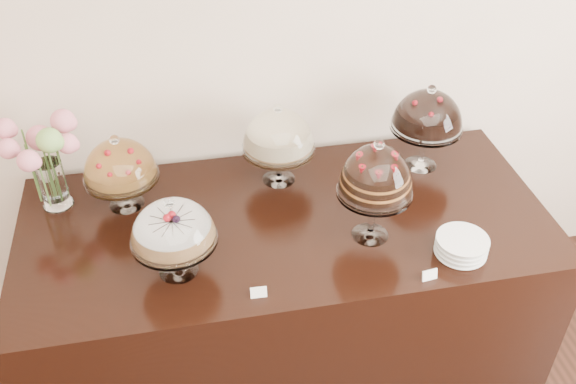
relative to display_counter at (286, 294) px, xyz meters
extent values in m
cube|color=beige|center=(0.18, 0.55, 1.05)|extent=(5.00, 0.04, 3.00)
cube|color=black|center=(0.00, 0.00, 0.00)|extent=(2.20, 1.00, 0.90)
cone|color=white|center=(-0.46, -0.22, 0.46)|extent=(0.15, 0.15, 0.02)
cylinder|color=white|center=(-0.46, -0.22, 0.54)|extent=(0.03, 0.03, 0.13)
cylinder|color=white|center=(-0.46, -0.22, 0.61)|extent=(0.32, 0.32, 0.01)
cylinder|color=#B3834F|center=(-0.46, -0.22, 0.64)|extent=(0.27, 0.27, 0.06)
sphere|color=red|center=(-0.38, -0.20, 0.68)|extent=(0.02, 0.02, 0.02)
sphere|color=red|center=(-0.51, -0.17, 0.68)|extent=(0.02, 0.02, 0.02)
sphere|color=red|center=(-0.47, -0.29, 0.68)|extent=(0.02, 0.02, 0.02)
sphere|color=white|center=(-0.46, -0.22, 0.78)|extent=(0.04, 0.04, 0.04)
cone|color=white|center=(0.32, -0.16, 0.46)|extent=(0.15, 0.15, 0.02)
cylinder|color=white|center=(0.32, -0.16, 0.57)|extent=(0.03, 0.03, 0.19)
cylinder|color=white|center=(0.32, -0.16, 0.67)|extent=(0.29, 0.29, 0.01)
cylinder|color=black|center=(0.32, -0.16, 0.73)|extent=(0.21, 0.21, 0.10)
sphere|color=red|center=(0.37, -0.14, 0.79)|extent=(0.02, 0.02, 0.02)
sphere|color=red|center=(0.33, -0.10, 0.79)|extent=(0.02, 0.02, 0.02)
sphere|color=red|center=(0.27, -0.12, 0.79)|extent=(0.02, 0.02, 0.02)
sphere|color=red|center=(0.26, -0.18, 0.79)|extent=(0.02, 0.02, 0.02)
sphere|color=red|center=(0.30, -0.22, 0.79)|extent=(0.02, 0.02, 0.02)
sphere|color=red|center=(0.36, -0.20, 0.79)|extent=(0.02, 0.02, 0.02)
sphere|color=white|center=(0.32, -0.16, 0.89)|extent=(0.04, 0.04, 0.04)
cone|color=white|center=(0.02, 0.28, 0.46)|extent=(0.15, 0.15, 0.02)
cylinder|color=white|center=(0.02, 0.28, 0.54)|extent=(0.03, 0.03, 0.13)
cylinder|color=white|center=(0.02, 0.28, 0.62)|extent=(0.32, 0.32, 0.01)
cylinder|color=#F7E6BF|center=(0.02, 0.28, 0.66)|extent=(0.26, 0.26, 0.08)
sphere|color=white|center=(0.02, 0.28, 0.82)|extent=(0.04, 0.04, 0.04)
cone|color=white|center=(0.69, 0.27, 0.46)|extent=(0.15, 0.15, 0.02)
cylinder|color=white|center=(0.69, 0.27, 0.56)|extent=(0.03, 0.03, 0.17)
cylinder|color=white|center=(0.69, 0.27, 0.66)|extent=(0.32, 0.32, 0.01)
cylinder|color=black|center=(0.69, 0.27, 0.70)|extent=(0.26, 0.26, 0.07)
sphere|color=red|center=(0.76, 0.29, 0.75)|extent=(0.02, 0.02, 0.02)
sphere|color=red|center=(0.64, 0.31, 0.75)|extent=(0.02, 0.02, 0.02)
sphere|color=red|center=(0.67, 0.20, 0.75)|extent=(0.02, 0.02, 0.02)
sphere|color=white|center=(0.69, 0.27, 0.84)|extent=(0.04, 0.04, 0.04)
cone|color=white|center=(-0.65, 0.23, 0.46)|extent=(0.15, 0.15, 0.02)
cylinder|color=white|center=(-0.65, 0.23, 0.53)|extent=(0.03, 0.03, 0.11)
cylinder|color=white|center=(-0.65, 0.23, 0.60)|extent=(0.31, 0.31, 0.01)
cylinder|color=#B07733|center=(-0.65, 0.23, 0.62)|extent=(0.25, 0.25, 0.04)
sphere|color=red|center=(-0.58, 0.25, 0.65)|extent=(0.02, 0.02, 0.02)
sphere|color=red|center=(-0.63, 0.30, 0.65)|extent=(0.02, 0.02, 0.02)
sphere|color=red|center=(-0.70, 0.28, 0.65)|extent=(0.02, 0.02, 0.02)
sphere|color=red|center=(-0.72, 0.21, 0.65)|extent=(0.02, 0.02, 0.02)
sphere|color=red|center=(-0.66, 0.16, 0.65)|extent=(0.02, 0.02, 0.02)
sphere|color=red|center=(-0.60, 0.18, 0.65)|extent=(0.02, 0.02, 0.02)
sphere|color=white|center=(-0.65, 0.23, 0.78)|extent=(0.04, 0.04, 0.04)
cylinder|color=white|center=(-0.94, 0.29, 0.56)|extent=(0.11, 0.11, 0.22)
cylinder|color=#476B2D|center=(-0.89, 0.28, 0.62)|extent=(0.01, 0.01, 0.27)
sphere|color=pink|center=(-0.84, 0.27, 0.76)|extent=(0.08, 0.08, 0.08)
cylinder|color=#476B2D|center=(-0.89, 0.33, 0.65)|extent=(0.01, 0.01, 0.32)
sphere|color=pink|center=(-0.85, 0.37, 0.81)|extent=(0.10, 0.10, 0.10)
cylinder|color=#476B2D|center=(-0.95, 0.32, 0.62)|extent=(0.01, 0.01, 0.25)
sphere|color=pink|center=(-0.96, 0.36, 0.74)|extent=(0.11, 0.11, 0.11)
cylinder|color=#476B2D|center=(-1.00, 0.31, 0.65)|extent=(0.01, 0.01, 0.33)
sphere|color=pink|center=(-1.07, 0.33, 0.82)|extent=(0.09, 0.09, 0.09)
cylinder|color=#476B2D|center=(-1.00, 0.27, 0.63)|extent=(0.01, 0.01, 0.28)
sphere|color=pink|center=(-1.06, 0.25, 0.77)|extent=(0.08, 0.08, 0.08)
cylinder|color=#476B2D|center=(-0.96, 0.23, 0.63)|extent=(0.01, 0.01, 0.27)
sphere|color=pink|center=(-0.97, 0.17, 0.76)|extent=(0.09, 0.09, 0.09)
cylinder|color=#476B2D|center=(-0.92, 0.26, 0.64)|extent=(0.01, 0.01, 0.31)
sphere|color=#7AAB53|center=(-0.90, 0.24, 0.80)|extent=(0.10, 0.10, 0.10)
cylinder|color=silver|center=(0.63, -0.33, 0.45)|extent=(0.20, 0.20, 0.01)
cylinder|color=silver|center=(0.63, -0.33, 0.47)|extent=(0.19, 0.19, 0.01)
cylinder|color=silver|center=(0.63, -0.33, 0.48)|extent=(0.20, 0.20, 0.01)
cylinder|color=silver|center=(0.63, -0.33, 0.49)|extent=(0.19, 0.19, 0.01)
cylinder|color=silver|center=(0.63, -0.33, 0.50)|extent=(0.20, 0.20, 0.01)
cylinder|color=silver|center=(0.63, -0.33, 0.51)|extent=(0.19, 0.19, 0.01)
cylinder|color=silver|center=(0.63, -0.33, 0.52)|extent=(0.20, 0.20, 0.01)
cube|color=white|center=(-0.18, -0.41, 0.47)|extent=(0.06, 0.02, 0.04)
cube|color=white|center=(0.46, -0.45, 0.47)|extent=(0.06, 0.02, 0.04)
camera|label=1|loc=(-0.38, -2.01, 2.17)|focal=40.00mm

